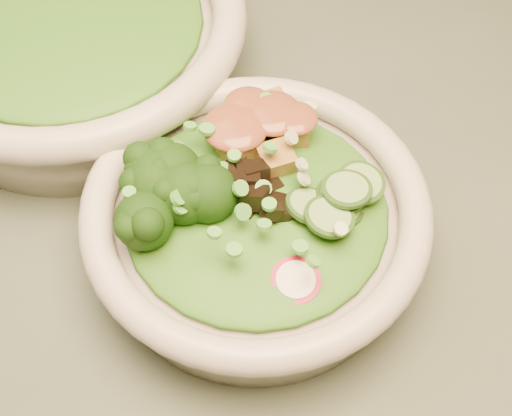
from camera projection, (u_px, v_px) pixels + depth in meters
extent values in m
cube|color=#495748|center=(404.00, 271.00, 0.53)|extent=(1.20, 0.80, 0.03)
cylinder|color=beige|center=(256.00, 232.00, 0.51)|extent=(0.21, 0.21, 0.05)
torus|color=beige|center=(256.00, 208.00, 0.48)|extent=(0.24, 0.24, 0.02)
cylinder|color=beige|center=(76.00, 54.00, 0.60)|extent=(0.26, 0.26, 0.06)
torus|color=beige|center=(66.00, 20.00, 0.57)|extent=(0.29, 0.29, 0.03)
ellipsoid|color=#216615|center=(256.00, 207.00, 0.48)|extent=(0.18, 0.18, 0.02)
ellipsoid|color=#216615|center=(67.00, 21.00, 0.57)|extent=(0.19, 0.19, 0.02)
ellipsoid|color=brown|center=(253.00, 123.00, 0.49)|extent=(0.06, 0.05, 0.01)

